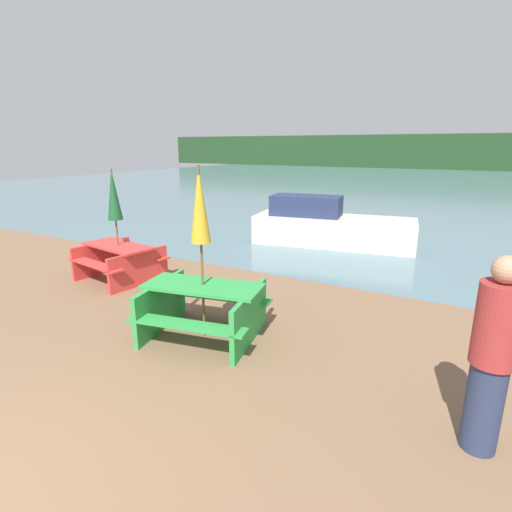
# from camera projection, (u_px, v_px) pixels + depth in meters

# --- Properties ---
(water) EXTENTS (60.00, 50.00, 0.00)m
(water) POSITION_uv_depth(u_px,v_px,m) (432.00, 183.00, 29.46)
(water) COLOR slate
(water) RESTS_ON ground_plane
(far_treeline) EXTENTS (80.00, 1.60, 4.00)m
(far_treeline) POSITION_uv_depth(u_px,v_px,m) (454.00, 152.00, 45.73)
(far_treeline) COLOR #1E3D1E
(far_treeline) RESTS_ON water
(picnic_table_green) EXTENTS (1.93, 1.68, 0.79)m
(picnic_table_green) POSITION_uv_depth(u_px,v_px,m) (203.00, 306.00, 5.77)
(picnic_table_green) COLOR green
(picnic_table_green) RESTS_ON ground_plane
(picnic_table_red) EXTENTS (1.76, 1.60, 0.74)m
(picnic_table_red) POSITION_uv_depth(u_px,v_px,m) (119.00, 259.00, 8.26)
(picnic_table_red) COLOR red
(picnic_table_red) RESTS_ON ground_plane
(umbrella_gold) EXTENTS (0.28, 0.28, 2.47)m
(umbrella_gold) POSITION_uv_depth(u_px,v_px,m) (200.00, 206.00, 5.39)
(umbrella_gold) COLOR brown
(umbrella_gold) RESTS_ON ground_plane
(umbrella_darkgreen) EXTENTS (0.29, 0.29, 2.27)m
(umbrella_darkgreen) POSITION_uv_depth(u_px,v_px,m) (113.00, 196.00, 7.91)
(umbrella_darkgreen) COLOR brown
(umbrella_darkgreen) RESTS_ON ground_plane
(boat) EXTENTS (4.54, 2.06, 1.35)m
(boat) POSITION_uv_depth(u_px,v_px,m) (328.00, 226.00, 11.18)
(boat) COLOR beige
(boat) RESTS_ON water
(person) EXTENTS (0.37, 0.37, 1.85)m
(person) POSITION_uv_depth(u_px,v_px,m) (492.00, 357.00, 3.47)
(person) COLOR #283351
(person) RESTS_ON ground_plane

